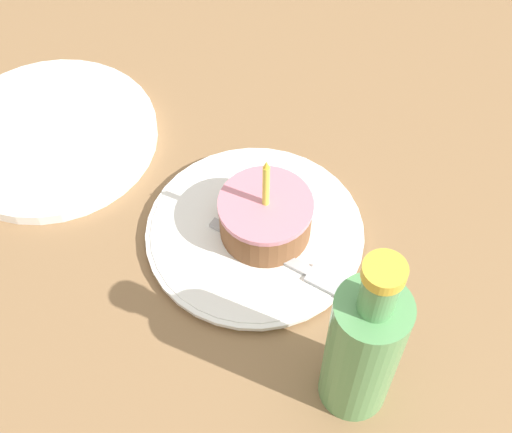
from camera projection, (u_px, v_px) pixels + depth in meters
name	position (u px, v px, depth m)	size (l,w,h in m)	color
ground_plane	(258.00, 226.00, 0.86)	(2.40, 2.40, 0.04)	olive
plate	(256.00, 233.00, 0.82)	(0.25, 0.25, 0.01)	white
cake_slice	(265.00, 217.00, 0.80)	(0.11, 0.11, 0.12)	brown
fork	(287.00, 260.00, 0.79)	(0.09, 0.17, 0.00)	#B2B2B7
bottle	(363.00, 348.00, 0.64)	(0.07, 0.07, 0.23)	#599959
side_plate	(52.00, 136.00, 0.91)	(0.27, 0.27, 0.01)	white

